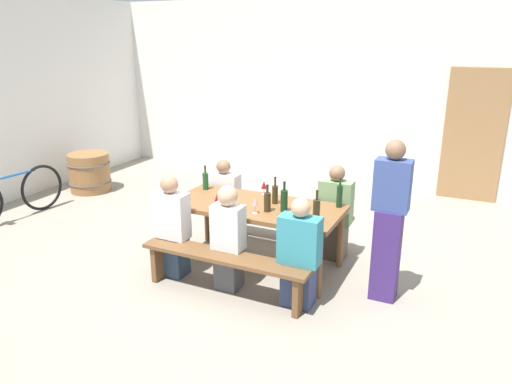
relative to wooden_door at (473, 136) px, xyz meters
name	(u,v)px	position (x,y,z in m)	size (l,w,h in m)	color
ground_plane	(256,265)	(-2.06, -3.66, -1.05)	(24.00, 24.00, 0.00)	gray
back_wall	(350,93)	(-2.06, 0.14, 0.55)	(14.00, 0.20, 3.20)	silver
wooden_door	(473,136)	(0.00, 0.00, 0.00)	(0.90, 0.06, 2.10)	#9E7247
tasting_table	(256,211)	(-2.06, -3.66, -0.38)	(1.93, 0.89, 0.75)	brown
bench_near	(225,264)	(-2.06, -4.40, -0.70)	(1.83, 0.30, 0.45)	brown
bench_far	(281,216)	(-2.06, -2.91, -0.70)	(1.83, 0.30, 0.45)	brown
wine_bottle_0	(316,210)	(-1.29, -3.86, -0.17)	(0.07, 0.07, 0.34)	#332814
wine_bottle_1	(284,200)	(-1.70, -3.72, -0.17)	(0.08, 0.08, 0.34)	#143319
wine_bottle_2	(340,196)	(-1.20, -3.33, -0.17)	(0.07, 0.07, 0.33)	#143319
wine_bottle_3	(275,194)	(-1.89, -3.52, -0.19)	(0.07, 0.07, 0.31)	#332814
wine_bottle_4	(206,181)	(-2.87, -3.41, -0.19)	(0.07, 0.07, 0.30)	#194723
wine_bottle_5	(267,201)	(-1.86, -3.80, -0.19)	(0.07, 0.07, 0.30)	#332814
wine_glass_0	(217,198)	(-2.39, -3.96, -0.17)	(0.07, 0.07, 0.18)	silver
wine_glass_1	(255,202)	(-1.95, -3.91, -0.18)	(0.06, 0.06, 0.17)	silver
wine_glass_2	(264,185)	(-2.14, -3.28, -0.19)	(0.07, 0.07, 0.17)	silver
seated_guest_near_0	(172,229)	(-2.80, -4.25, -0.51)	(0.39, 0.24, 1.15)	#2C3F58
seated_guest_near_1	(228,240)	(-2.10, -4.25, -0.50)	(0.33, 0.24, 1.13)	#4A4A4F
seated_guest_near_2	(299,256)	(-1.32, -4.25, -0.53)	(0.40, 0.24, 1.12)	navy
seated_guest_far_0	(224,201)	(-2.81, -3.06, -0.56)	(0.41, 0.24, 1.06)	#465137
seated_guest_far_1	(335,215)	(-1.31, -3.06, -0.51)	(0.39, 0.24, 1.15)	brown
standing_host	(389,224)	(-0.58, -3.74, -0.25)	(0.34, 0.24, 1.64)	#3E266A
wine_barrel	(90,172)	(-5.87, -2.30, -0.72)	(0.71, 0.71, 0.65)	olive
parked_bicycle_0	(11,195)	(-5.88, -3.85, -0.68)	(0.24, 1.69, 0.90)	black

